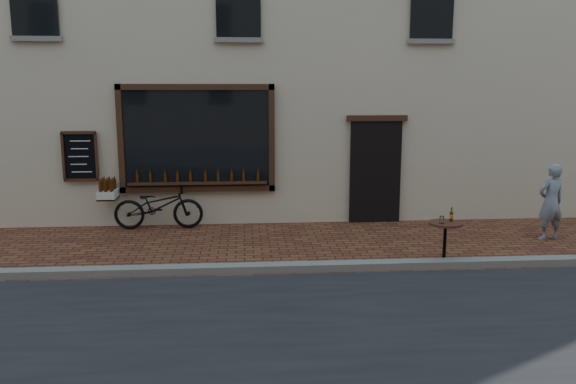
{
  "coord_description": "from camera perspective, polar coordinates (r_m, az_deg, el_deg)",
  "views": [
    {
      "loc": [
        -0.91,
        -8.37,
        2.84
      ],
      "look_at": [
        -0.17,
        1.2,
        1.1
      ],
      "focal_mm": 35.0,
      "sensor_mm": 36.0,
      "label": 1
    }
  ],
  "objects": [
    {
      "name": "shop_building",
      "position": [
        15.05,
        -0.96,
        18.53
      ],
      "size": [
        28.0,
        6.2,
        10.0
      ],
      "color": "#C2B399",
      "rests_on": "ground"
    },
    {
      "name": "cargo_bicycle",
      "position": [
        11.95,
        -13.19,
        -1.34
      ],
      "size": [
        2.11,
        0.65,
        1.03
      ],
      "rotation": [
        0.0,
        0.0,
        1.58
      ],
      "color": "black",
      "rests_on": "ground"
    },
    {
      "name": "pedestrian",
      "position": [
        11.83,
        25.14,
        -0.92
      ],
      "size": [
        0.6,
        0.45,
        1.48
      ],
      "primitive_type": "imported",
      "rotation": [
        0.0,
        0.0,
        3.32
      ],
      "color": "slate",
      "rests_on": "ground"
    },
    {
      "name": "bistro_table",
      "position": [
        9.6,
        15.68,
        -4.17
      ],
      "size": [
        0.56,
        0.56,
        0.95
      ],
      "color": "black",
      "rests_on": "ground"
    },
    {
      "name": "ground",
      "position": [
        8.88,
        1.7,
        -8.38
      ],
      "size": [
        90.0,
        90.0,
        0.0
      ],
      "primitive_type": "plane",
      "color": "#4D2418",
      "rests_on": "ground"
    },
    {
      "name": "kerb",
      "position": [
        9.05,
        1.56,
        -7.61
      ],
      "size": [
        90.0,
        0.25,
        0.12
      ],
      "primitive_type": "cube",
      "color": "slate",
      "rests_on": "ground"
    }
  ]
}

